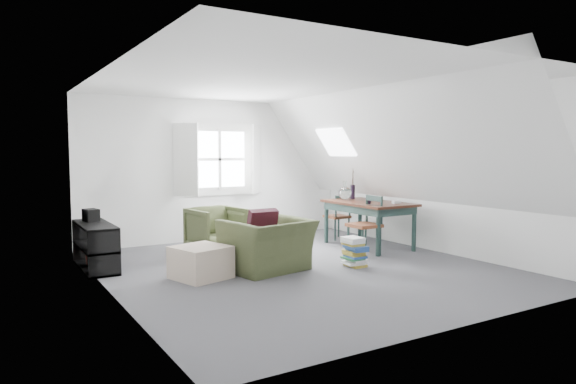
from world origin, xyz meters
TOP-DOWN VIEW (x-y plane):
  - floor at (0.00, 0.00)m, footprint 5.50×5.50m
  - ceiling at (0.00, 0.00)m, footprint 5.50×5.50m
  - wall_back at (0.00, 2.75)m, footprint 5.00×0.00m
  - wall_front at (0.00, -2.75)m, footprint 5.00×0.00m
  - wall_left at (-2.50, 0.00)m, footprint 0.00×5.50m
  - wall_right at (2.50, 0.00)m, footprint 0.00×5.50m
  - slope_left at (-1.55, 0.00)m, footprint 3.19×5.50m
  - slope_right at (1.55, 0.00)m, footprint 3.19×5.50m
  - dormer_window at (0.00, 2.68)m, footprint 1.71×0.35m
  - skylight at (1.55, 1.30)m, footprint 0.35×0.75m
  - armchair_near at (-0.46, 0.09)m, footprint 1.21×1.11m
  - armchair_far at (-0.54, 1.60)m, footprint 0.86×0.88m
  - throw_pillow at (-0.46, 0.24)m, footprint 0.41×0.25m
  - ottoman at (-1.37, 0.17)m, footprint 0.75×0.75m
  - dining_table at (1.82, 0.74)m, footprint 0.91×1.51m
  - demijohn at (1.67, 1.19)m, footprint 0.23×0.23m
  - vase_twigs at (1.92, 1.29)m, footprint 0.08×0.09m
  - cup at (1.57, 0.44)m, footprint 0.11×0.11m
  - paper_box at (2.02, 0.29)m, footprint 0.14×0.10m
  - dining_chair_far at (1.84, 1.61)m, footprint 0.38×0.38m
  - dining_chair_near at (1.37, 0.26)m, footprint 0.43×0.43m
  - media_shelf at (-2.40, 1.37)m, footprint 0.40×1.21m
  - electronics_box at (-2.40, 1.67)m, footprint 0.21×0.26m
  - magazine_stack at (0.70, -0.30)m, footprint 0.30×0.36m

SIDE VIEW (x-z plane):
  - floor at x=0.00m, z-range 0.00..0.00m
  - armchair_near at x=-0.46m, z-range -0.34..0.34m
  - armchair_far at x=-0.54m, z-range -0.36..0.36m
  - ottoman at x=-1.37m, z-range 0.00..0.41m
  - magazine_stack at x=0.70m, z-range 0.00..0.41m
  - media_shelf at x=-2.40m, z-range -0.03..0.59m
  - dining_chair_far at x=1.84m, z-range 0.02..0.83m
  - dining_chair_near at x=1.37m, z-range 0.02..0.93m
  - throw_pillow at x=-0.46m, z-range 0.40..0.82m
  - dining_table at x=1.82m, z-range 0.28..1.04m
  - electronics_box at x=-2.40m, z-range 0.60..0.79m
  - cup at x=1.57m, z-range 0.71..0.80m
  - paper_box at x=2.02m, z-range 0.76..0.80m
  - demijohn at x=1.67m, z-range 0.73..1.05m
  - vase_twigs at x=1.92m, z-range 0.59..1.20m
  - wall_back at x=0.00m, z-range -1.25..3.75m
  - wall_front at x=0.00m, z-range -1.25..3.75m
  - wall_left at x=-2.50m, z-range -1.50..4.00m
  - wall_right at x=2.50m, z-range -1.50..4.00m
  - dormer_window at x=0.00m, z-range 0.80..2.10m
  - skylight at x=1.55m, z-range 1.51..1.98m
  - slope_left at x=-1.55m, z-range -0.47..4.02m
  - slope_right at x=1.55m, z-range -0.47..4.02m
  - ceiling at x=0.00m, z-range 2.50..2.50m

